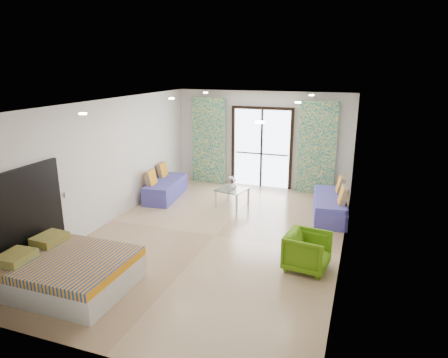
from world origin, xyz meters
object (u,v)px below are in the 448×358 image
(bed, at_px, (69,272))
(armchair, at_px, (307,250))
(coffee_table, at_px, (232,191))
(daybed_left, at_px, (165,188))
(daybed_right, at_px, (330,205))

(bed, relative_size, armchair, 2.59)
(bed, bearing_deg, coffee_table, 74.36)
(daybed_left, bearing_deg, coffee_table, -8.66)
(bed, relative_size, daybed_right, 1.01)
(bed, relative_size, daybed_left, 1.05)
(daybed_left, relative_size, daybed_right, 0.96)
(bed, height_order, daybed_left, daybed_left)
(coffee_table, bearing_deg, daybed_left, 178.58)
(daybed_left, xyz_separation_m, coffee_table, (1.88, -0.05, 0.14))
(armchair, bearing_deg, daybed_left, 65.14)
(daybed_right, distance_m, coffee_table, 2.36)
(bed, bearing_deg, daybed_left, 98.15)
(daybed_left, distance_m, daybed_right, 4.23)
(armchair, bearing_deg, daybed_right, 4.72)
(daybed_right, xyz_separation_m, coffee_table, (-2.35, -0.07, 0.13))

